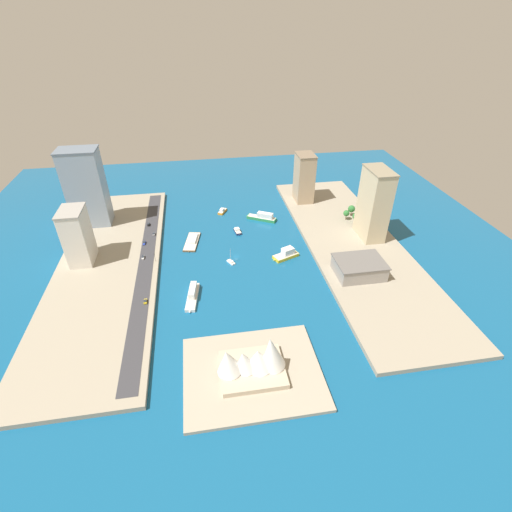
{
  "coord_description": "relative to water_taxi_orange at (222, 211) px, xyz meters",
  "views": [
    {
      "loc": [
        23.05,
        229.96,
        153.3
      ],
      "look_at": [
        -13.32,
        9.62,
        5.26
      ],
      "focal_mm": 26.17,
      "sensor_mm": 36.0,
      "label": 1
    }
  ],
  "objects": [
    {
      "name": "ground_plane",
      "position": [
        -3.66,
        73.66,
        -1.43
      ],
      "size": [
        440.0,
        440.0,
        0.0
      ],
      "primitive_type": "plane",
      "color": "#145684"
    },
    {
      "name": "quay_west",
      "position": [
        -94.68,
        73.66,
        0.05
      ],
      "size": [
        70.0,
        240.0,
        2.96
      ],
      "primitive_type": "cube",
      "color": "#9E937F",
      "rests_on": "ground_plane"
    },
    {
      "name": "quay_east",
      "position": [
        87.36,
        73.66,
        0.05
      ],
      "size": [
        70.0,
        240.0,
        2.96
      ],
      "primitive_type": "cube",
      "color": "#9E937F",
      "rests_on": "ground_plane"
    },
    {
      "name": "peninsula_point",
      "position": [
        1.0,
        181.32,
        -0.43
      ],
      "size": [
        68.59,
        55.29,
        2.0
      ],
      "primitive_type": "cube",
      "color": "#A89E89",
      "rests_on": "ground_plane"
    },
    {
      "name": "road_strip",
      "position": [
        61.05,
        73.66,
        1.6
      ],
      "size": [
        10.28,
        228.0,
        0.15
      ],
      "primitive_type": "cube",
      "color": "#38383D",
      "rests_on": "quay_east"
    },
    {
      "name": "water_taxi_orange",
      "position": [
        0.0,
        0.0,
        0.0
      ],
      "size": [
        9.26,
        12.76,
        4.12
      ],
      "color": "orange",
      "rests_on": "ground_plane"
    },
    {
      "name": "sailboat_small_white",
      "position": [
        1.05,
        81.4,
        -0.58
      ],
      "size": [
        6.18,
        8.14,
        11.85
      ],
      "color": "white",
      "rests_on": "ground_plane"
    },
    {
      "name": "ferry_yellow_fast",
      "position": [
        -40.09,
        80.53,
        1.17
      ],
      "size": [
        20.99,
        14.69,
        7.28
      ],
      "color": "yellow",
      "rests_on": "ground_plane"
    },
    {
      "name": "barge_flat_brown",
      "position": [
        28.19,
        47.52,
        -0.28
      ],
      "size": [
        14.57,
        29.58,
        3.0
      ],
      "color": "brown",
      "rests_on": "ground_plane"
    },
    {
      "name": "ferry_white_commuter",
      "position": [
        29.25,
        116.03,
        0.78
      ],
      "size": [
        9.91,
        28.28,
        6.1
      ],
      "color": "silver",
      "rests_on": "ground_plane"
    },
    {
      "name": "ferry_green_doubledeck",
      "position": [
        -33.34,
        20.05,
        1.27
      ],
      "size": [
        25.83,
        18.06,
        7.05
      ],
      "color": "#2D8C4C",
      "rests_on": "ground_plane"
    },
    {
      "name": "patrol_launch_navy",
      "position": [
        -8.96,
        38.18,
        -0.16
      ],
      "size": [
        5.83,
        11.48,
        3.39
      ],
      "color": "#1E284C",
      "rests_on": "ground_plane"
    },
    {
      "name": "office_block_beige",
      "position": [
        -110.37,
        65.08,
        28.91
      ],
      "size": [
        15.96,
        28.51,
        54.69
      ],
      "color": "#C6B793",
      "rests_on": "quay_west"
    },
    {
      "name": "hotel_broad_white",
      "position": [
        104.8,
        65.02,
        21.48
      ],
      "size": [
        15.68,
        23.69,
        39.84
      ],
      "color": "silver",
      "rests_on": "quay_east"
    },
    {
      "name": "tower_tall_glass",
      "position": [
        108.16,
        7.21,
        32.85
      ],
      "size": [
        30.07,
        20.96,
        62.57
      ],
      "color": "#8C9EB2",
      "rests_on": "quay_east"
    },
    {
      "name": "apartment_midrise_tan",
      "position": [
        -76.6,
        -7.72,
        23.51
      ],
      "size": [
        15.82,
        21.23,
        43.91
      ],
      "color": "tan",
      "rests_on": "quay_west"
    },
    {
      "name": "carpark_squat_concrete",
      "position": [
        -82.45,
        112.91,
        6.92
      ],
      "size": [
        32.35,
        25.17,
        10.73
      ],
      "color": "gray",
      "rests_on": "quay_west"
    },
    {
      "name": "taxi_yellow_cab",
      "position": [
        57.87,
        119.86,
        2.44
      ],
      "size": [
        2.04,
        4.42,
        1.54
      ],
      "color": "black",
      "rests_on": "road_strip"
    },
    {
      "name": "hatchback_blue",
      "position": [
        64.31,
        49.21,
        2.46
      ],
      "size": [
        1.96,
        5.21,
        1.61
      ],
      "color": "black",
      "rests_on": "road_strip"
    },
    {
      "name": "van_white",
      "position": [
        63.49,
        69.6,
        2.48
      ],
      "size": [
        1.79,
        4.53,
        1.65
      ],
      "color": "black",
      "rests_on": "road_strip"
    },
    {
      "name": "suv_black",
      "position": [
        63.18,
        19.55,
        2.48
      ],
      "size": [
        2.06,
        4.53,
        1.66
      ],
      "color": "black",
      "rests_on": "road_strip"
    },
    {
      "name": "sedan_silver",
      "position": [
        57.9,
        36.36,
        2.46
      ],
      "size": [
        1.86,
        4.39,
        1.61
      ],
      "color": "black",
      "rests_on": "road_strip"
    },
    {
      "name": "traffic_light_waterfront",
      "position": [
        54.51,
        74.59,
        5.87
      ],
      "size": [
        0.36,
        0.36,
        6.5
      ],
      "color": "black",
      "rests_on": "quay_east"
    },
    {
      "name": "opera_landmark",
      "position": [
        0.74,
        181.32,
        8.62
      ],
      "size": [
        35.57,
        26.78,
        22.08
      ],
      "color": "#BCAD93",
      "rests_on": "peninsula_point"
    },
    {
      "name": "park_tree_cluster",
      "position": [
        -107.39,
        36.89,
        7.74
      ],
      "size": [
        12.52,
        18.98,
        9.62
      ],
      "color": "brown",
      "rests_on": "quay_west"
    }
  ]
}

